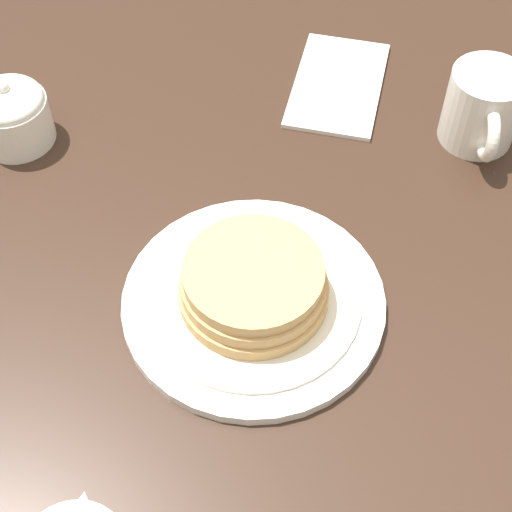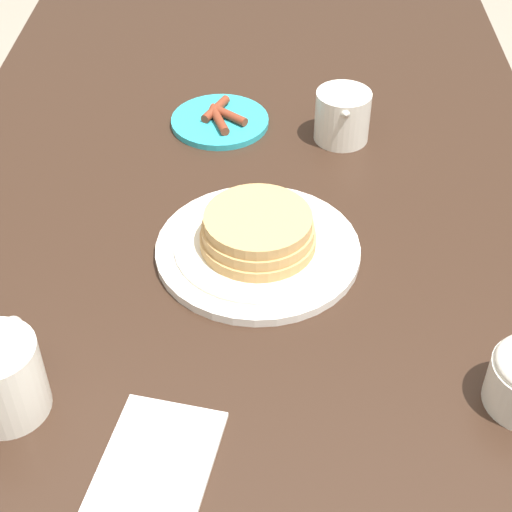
# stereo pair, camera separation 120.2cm
# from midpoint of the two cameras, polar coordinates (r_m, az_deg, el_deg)

# --- Properties ---
(dining_table) EXTENTS (1.59, 0.90, 0.74)m
(dining_table) POSITION_cam_midpoint_polar(r_m,az_deg,el_deg) (0.78, 1.50, -50.64)
(dining_table) COLOR #332116
(dining_table) RESTS_ON ground_plane
(pancake_plate) EXTENTS (0.26, 0.26, 0.06)m
(pancake_plate) POSITION_cam_midpoint_polar(r_m,az_deg,el_deg) (0.66, -0.66, -51.65)
(pancake_plate) COLOR white
(pancake_plate) RESTS_ON dining_table
(coffee_mug) EXTENTS (0.12, 0.09, 0.09)m
(coffee_mug) POSITION_cam_midpoint_polar(r_m,az_deg,el_deg) (0.67, 25.75, -27.53)
(coffee_mug) COLOR silver
(coffee_mug) RESTS_ON dining_table
(sugar_bowl) EXTENTS (0.09, 0.09, 0.09)m
(sugar_bowl) POSITION_cam_midpoint_polar(r_m,az_deg,el_deg) (0.69, -27.81, -27.24)
(sugar_bowl) COLOR silver
(sugar_bowl) RESTS_ON dining_table
(napkin) EXTENTS (0.20, 0.14, 0.01)m
(napkin) POSITION_cam_midpoint_polar(r_m,az_deg,el_deg) (0.69, 9.18, -22.46)
(napkin) COLOR silver
(napkin) RESTS_ON dining_table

